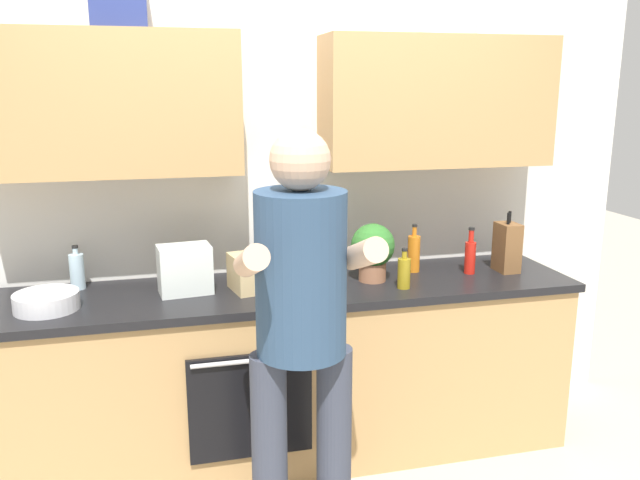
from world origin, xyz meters
TOP-DOWN VIEW (x-y plane):
  - ground_plane at (0.00, 0.00)m, footprint 12.00×12.00m
  - back_wall_unit at (-0.00, 0.27)m, footprint 4.00×0.38m
  - counter at (-0.00, -0.00)m, footprint 2.84×0.67m
  - person_standing at (-0.11, -0.74)m, footprint 0.49×0.45m
  - bottle_water at (-1.00, 0.21)m, footprint 0.07×0.07m
  - bottle_juice at (0.68, 0.11)m, footprint 0.07×0.07m
  - bottle_hotsauce at (0.95, -0.00)m, footprint 0.06×0.06m
  - bottle_soy at (0.01, 0.19)m, footprint 0.05×0.05m
  - bottle_oil at (0.52, -0.16)m, footprint 0.06×0.06m
  - cup_tea at (0.11, -0.17)m, footprint 0.08×0.08m
  - mixing_bowl at (-1.10, -0.07)m, footprint 0.28×0.28m
  - knife_block at (1.16, -0.01)m, footprint 0.10×0.14m
  - potted_herb at (0.42, -0.00)m, footprint 0.22×0.22m
  - grocery_bag_produce at (-0.50, 0.03)m, footprint 0.26×0.19m
  - grocery_bag_bread at (-0.18, 0.00)m, footprint 0.26×0.25m

SIDE VIEW (x-z plane):
  - ground_plane at x=0.00m, z-range 0.00..0.00m
  - counter at x=0.00m, z-range 0.00..0.90m
  - mixing_bowl at x=-1.10m, z-range 0.90..0.98m
  - cup_tea at x=0.11m, z-range 0.90..1.01m
  - bottle_oil at x=0.52m, z-range 0.88..1.08m
  - bottle_soy at x=0.01m, z-range 0.87..1.09m
  - grocery_bag_bread at x=-0.18m, z-range 0.90..1.07m
  - bottle_water at x=-1.00m, z-range 0.88..1.10m
  - bottle_hotsauce at x=0.95m, z-range 0.87..1.12m
  - bottle_juice at x=0.68m, z-range 0.87..1.13m
  - person_standing at x=-0.11m, z-range 0.16..1.87m
  - grocery_bag_produce at x=-0.50m, z-range 0.90..1.13m
  - knife_block at x=1.16m, z-range 0.87..1.19m
  - potted_herb at x=0.42m, z-range 0.92..1.21m
  - back_wall_unit at x=0.00m, z-range 0.25..2.75m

